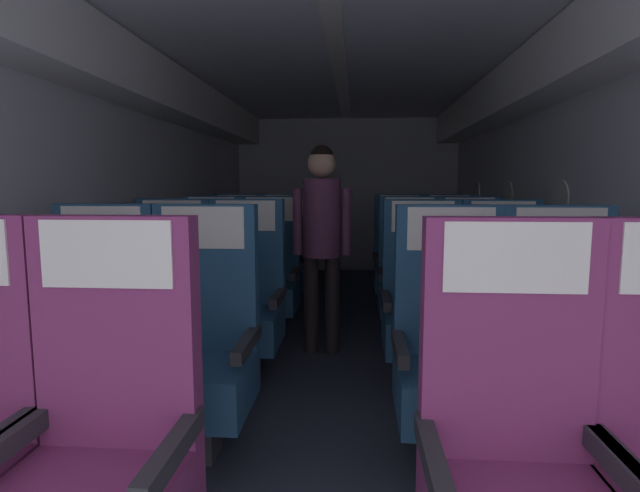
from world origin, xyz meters
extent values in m
cube|color=#2D3342|center=(0.00, 3.70, -0.01)|extent=(3.46, 7.80, 0.02)
cube|color=silver|center=(-1.63, 3.70, 1.12)|extent=(0.08, 7.40, 2.24)
cube|color=silver|center=(1.63, 3.70, 1.12)|extent=(0.08, 7.40, 2.24)
cube|color=silver|center=(0.00, 3.70, 2.24)|extent=(3.34, 7.40, 0.06)
cube|color=silver|center=(0.00, 7.42, 1.12)|extent=(3.34, 0.06, 2.24)
cube|color=white|center=(-1.43, 3.70, 2.02)|extent=(0.33, 7.11, 0.36)
cube|color=white|center=(1.43, 3.70, 2.02)|extent=(0.33, 7.11, 0.36)
cube|color=white|center=(0.00, 3.70, 2.20)|extent=(0.12, 6.66, 0.02)
cylinder|color=white|center=(1.59, 3.70, 1.17)|extent=(0.01, 0.26, 0.26)
cylinder|color=white|center=(1.59, 4.94, 1.17)|extent=(0.01, 0.26, 0.26)
cylinder|color=white|center=(1.59, 6.17, 1.17)|extent=(0.01, 0.26, 0.26)
cube|color=#7A2D60|center=(-0.58, 1.50, 0.81)|extent=(0.49, 0.09, 0.71)
cube|color=#28282D|center=(-0.34, 1.29, 0.55)|extent=(0.05, 0.42, 0.06)
cube|color=#28282D|center=(-0.81, 1.29, 0.55)|extent=(0.05, 0.42, 0.06)
cube|color=silver|center=(-0.58, 1.45, 1.06)|extent=(0.40, 0.01, 0.20)
cube|color=#28282D|center=(0.84, 1.32, 0.55)|extent=(0.05, 0.42, 0.06)
cube|color=#7A2D60|center=(0.59, 1.51, 0.81)|extent=(0.49, 0.09, 0.71)
cube|color=#28282D|center=(0.83, 1.31, 0.55)|extent=(0.05, 0.42, 0.06)
cube|color=#28282D|center=(0.36, 1.31, 0.55)|extent=(0.05, 0.42, 0.06)
cube|color=silver|center=(0.59, 1.47, 1.06)|extent=(0.40, 0.01, 0.20)
cube|color=#38383D|center=(-1.08, 2.22, 0.11)|extent=(0.18, 0.18, 0.23)
cube|color=navy|center=(-1.08, 2.22, 0.34)|extent=(0.49, 0.50, 0.23)
cube|color=navy|center=(-1.08, 2.43, 0.81)|extent=(0.49, 0.09, 0.71)
cube|color=#28282D|center=(-0.84, 2.22, 0.55)|extent=(0.05, 0.42, 0.06)
cube|color=#28282D|center=(-1.32, 2.22, 0.55)|extent=(0.05, 0.42, 0.06)
cube|color=silver|center=(-1.08, 2.38, 1.06)|extent=(0.40, 0.01, 0.20)
cube|color=#38383D|center=(-0.58, 2.21, 0.11)|extent=(0.18, 0.18, 0.23)
cube|color=navy|center=(-0.58, 2.21, 0.34)|extent=(0.49, 0.50, 0.23)
cube|color=navy|center=(-0.58, 2.42, 0.81)|extent=(0.49, 0.09, 0.71)
cube|color=#28282D|center=(-0.34, 2.21, 0.55)|extent=(0.05, 0.42, 0.06)
cube|color=#28282D|center=(-0.81, 2.21, 0.55)|extent=(0.05, 0.42, 0.06)
cube|color=silver|center=(-0.58, 2.37, 1.06)|extent=(0.40, 0.01, 0.20)
cube|color=#38383D|center=(1.07, 2.22, 0.11)|extent=(0.18, 0.18, 0.23)
cube|color=navy|center=(1.07, 2.22, 0.34)|extent=(0.49, 0.50, 0.23)
cube|color=navy|center=(1.07, 2.42, 0.81)|extent=(0.49, 0.09, 0.71)
cube|color=#28282D|center=(1.31, 2.22, 0.55)|extent=(0.05, 0.42, 0.06)
cube|color=#28282D|center=(0.83, 2.22, 0.55)|extent=(0.05, 0.42, 0.06)
cube|color=silver|center=(1.07, 2.38, 1.06)|extent=(0.40, 0.01, 0.20)
cube|color=#38383D|center=(0.58, 2.22, 0.11)|extent=(0.18, 0.18, 0.23)
cube|color=navy|center=(0.58, 2.22, 0.34)|extent=(0.49, 0.50, 0.23)
cube|color=navy|center=(0.58, 2.43, 0.81)|extent=(0.49, 0.09, 0.71)
cube|color=#28282D|center=(0.82, 2.22, 0.55)|extent=(0.05, 0.42, 0.06)
cube|color=#28282D|center=(0.35, 2.22, 0.55)|extent=(0.05, 0.42, 0.06)
cube|color=silver|center=(0.58, 2.38, 1.06)|extent=(0.40, 0.01, 0.20)
cube|color=#38383D|center=(-1.08, 3.14, 0.11)|extent=(0.18, 0.18, 0.23)
cube|color=navy|center=(-1.08, 3.14, 0.34)|extent=(0.49, 0.50, 0.23)
cube|color=navy|center=(-1.08, 3.35, 0.81)|extent=(0.49, 0.09, 0.71)
cube|color=#28282D|center=(-0.84, 3.14, 0.55)|extent=(0.05, 0.42, 0.06)
cube|color=#28282D|center=(-1.32, 3.14, 0.55)|extent=(0.05, 0.42, 0.06)
cube|color=silver|center=(-1.08, 3.30, 1.06)|extent=(0.40, 0.01, 0.20)
cube|color=#38383D|center=(-0.58, 3.15, 0.11)|extent=(0.18, 0.18, 0.23)
cube|color=navy|center=(-0.58, 3.15, 0.34)|extent=(0.49, 0.50, 0.23)
cube|color=navy|center=(-0.58, 3.36, 0.81)|extent=(0.49, 0.09, 0.71)
cube|color=#28282D|center=(-0.35, 3.15, 0.55)|extent=(0.05, 0.42, 0.06)
cube|color=#28282D|center=(-0.82, 3.15, 0.55)|extent=(0.05, 0.42, 0.06)
cube|color=silver|center=(-0.58, 3.31, 1.06)|extent=(0.40, 0.01, 0.20)
cube|color=#38383D|center=(1.07, 3.13, 0.11)|extent=(0.18, 0.18, 0.23)
cube|color=navy|center=(1.07, 3.13, 0.34)|extent=(0.49, 0.50, 0.23)
cube|color=navy|center=(1.07, 3.33, 0.81)|extent=(0.49, 0.09, 0.71)
cube|color=#28282D|center=(1.31, 3.13, 0.55)|extent=(0.05, 0.42, 0.06)
cube|color=#28282D|center=(0.84, 3.13, 0.55)|extent=(0.05, 0.42, 0.06)
cube|color=silver|center=(1.07, 3.29, 1.06)|extent=(0.40, 0.01, 0.20)
cube|color=#38383D|center=(0.57, 3.14, 0.11)|extent=(0.18, 0.18, 0.23)
cube|color=navy|center=(0.57, 3.14, 0.34)|extent=(0.49, 0.50, 0.23)
cube|color=navy|center=(0.57, 3.34, 0.81)|extent=(0.49, 0.09, 0.71)
cube|color=#28282D|center=(0.81, 3.14, 0.55)|extent=(0.05, 0.42, 0.06)
cube|color=#28282D|center=(0.34, 3.14, 0.55)|extent=(0.05, 0.42, 0.06)
cube|color=silver|center=(0.57, 3.29, 1.06)|extent=(0.40, 0.01, 0.20)
cube|color=#38383D|center=(-1.08, 4.06, 0.11)|extent=(0.18, 0.18, 0.23)
cube|color=navy|center=(-1.08, 4.06, 0.34)|extent=(0.49, 0.50, 0.23)
cube|color=navy|center=(-1.08, 4.27, 0.81)|extent=(0.49, 0.09, 0.71)
cube|color=#28282D|center=(-0.85, 4.06, 0.55)|extent=(0.05, 0.42, 0.06)
cube|color=#28282D|center=(-1.32, 4.06, 0.55)|extent=(0.05, 0.42, 0.06)
cube|color=silver|center=(-1.08, 4.22, 1.06)|extent=(0.40, 0.01, 0.20)
cube|color=#38383D|center=(-0.58, 4.07, 0.11)|extent=(0.18, 0.18, 0.23)
cube|color=navy|center=(-0.58, 4.07, 0.34)|extent=(0.49, 0.50, 0.23)
cube|color=navy|center=(-0.58, 4.27, 0.81)|extent=(0.49, 0.09, 0.71)
cube|color=#28282D|center=(-0.35, 4.07, 0.55)|extent=(0.05, 0.42, 0.06)
cube|color=#28282D|center=(-0.82, 4.07, 0.55)|extent=(0.05, 0.42, 0.06)
cube|color=silver|center=(-0.58, 4.22, 1.06)|extent=(0.40, 0.01, 0.20)
cube|color=#38383D|center=(1.08, 4.06, 0.11)|extent=(0.18, 0.18, 0.23)
cube|color=navy|center=(1.08, 4.06, 0.34)|extent=(0.49, 0.50, 0.23)
cube|color=navy|center=(1.08, 4.27, 0.81)|extent=(0.49, 0.09, 0.71)
cube|color=#28282D|center=(1.31, 4.06, 0.55)|extent=(0.05, 0.42, 0.06)
cube|color=#28282D|center=(0.84, 4.06, 0.55)|extent=(0.05, 0.42, 0.06)
cube|color=silver|center=(1.08, 4.22, 1.06)|extent=(0.40, 0.01, 0.20)
cube|color=#38383D|center=(0.59, 4.06, 0.11)|extent=(0.18, 0.18, 0.23)
cube|color=navy|center=(0.59, 4.06, 0.34)|extent=(0.49, 0.50, 0.23)
cube|color=navy|center=(0.59, 4.27, 0.81)|extent=(0.49, 0.09, 0.71)
cube|color=#28282D|center=(0.83, 4.06, 0.55)|extent=(0.05, 0.42, 0.06)
cube|color=#28282D|center=(0.35, 4.06, 0.55)|extent=(0.05, 0.42, 0.06)
cube|color=silver|center=(0.59, 4.22, 1.06)|extent=(0.40, 0.01, 0.20)
cube|color=#38383D|center=(-1.08, 4.96, 0.11)|extent=(0.18, 0.18, 0.23)
cube|color=navy|center=(-1.08, 4.96, 0.34)|extent=(0.49, 0.50, 0.23)
cube|color=navy|center=(-1.08, 5.17, 0.81)|extent=(0.49, 0.09, 0.71)
cube|color=#28282D|center=(-0.84, 4.96, 0.55)|extent=(0.05, 0.42, 0.06)
cube|color=#28282D|center=(-1.32, 4.96, 0.55)|extent=(0.05, 0.42, 0.06)
cube|color=silver|center=(-1.08, 5.12, 1.06)|extent=(0.40, 0.01, 0.20)
cube|color=#38383D|center=(-0.59, 4.98, 0.11)|extent=(0.18, 0.18, 0.23)
cube|color=navy|center=(-0.59, 4.98, 0.34)|extent=(0.49, 0.50, 0.23)
cube|color=navy|center=(-0.59, 5.18, 0.81)|extent=(0.49, 0.09, 0.71)
cube|color=#28282D|center=(-0.35, 4.98, 0.55)|extent=(0.05, 0.42, 0.06)
cube|color=#28282D|center=(-0.82, 4.98, 0.55)|extent=(0.05, 0.42, 0.06)
cube|color=silver|center=(-0.59, 5.13, 1.06)|extent=(0.40, 0.01, 0.20)
cube|color=#38383D|center=(1.07, 4.97, 0.11)|extent=(0.18, 0.18, 0.23)
cube|color=navy|center=(1.07, 4.97, 0.34)|extent=(0.49, 0.50, 0.23)
cube|color=navy|center=(1.07, 5.17, 0.81)|extent=(0.49, 0.09, 0.71)
cube|color=#28282D|center=(1.31, 4.97, 0.55)|extent=(0.05, 0.42, 0.06)
cube|color=#28282D|center=(0.84, 4.97, 0.55)|extent=(0.05, 0.42, 0.06)
cube|color=silver|center=(1.07, 5.13, 1.06)|extent=(0.40, 0.01, 0.20)
cube|color=#38383D|center=(0.58, 4.99, 0.11)|extent=(0.18, 0.18, 0.23)
cube|color=navy|center=(0.58, 4.99, 0.34)|extent=(0.49, 0.50, 0.23)
cube|color=navy|center=(0.58, 5.19, 0.81)|extent=(0.49, 0.09, 0.71)
cube|color=#28282D|center=(0.82, 4.99, 0.55)|extent=(0.05, 0.42, 0.06)
cube|color=#28282D|center=(0.34, 4.99, 0.55)|extent=(0.05, 0.42, 0.06)
cube|color=silver|center=(0.58, 5.14, 1.06)|extent=(0.40, 0.01, 0.20)
cylinder|color=black|center=(-0.19, 3.72, 0.37)|extent=(0.11, 0.11, 0.73)
cylinder|color=black|center=(-0.03, 3.72, 0.37)|extent=(0.11, 0.11, 0.73)
cylinder|color=#5B2D4C|center=(-0.11, 3.72, 1.02)|extent=(0.28, 0.28, 0.57)
cylinder|color=#5B2D4C|center=(-0.29, 3.72, 0.99)|extent=(0.07, 0.07, 0.49)
cylinder|color=#5B2D4C|center=(0.07, 3.72, 0.99)|extent=(0.07, 0.07, 0.49)
sphere|color=tan|center=(-0.11, 3.72, 1.42)|extent=(0.21, 0.21, 0.21)
sphere|color=black|center=(-0.11, 3.72, 1.46)|extent=(0.18, 0.18, 0.18)
camera|label=1|loc=(0.15, 0.06, 1.26)|focal=27.95mm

